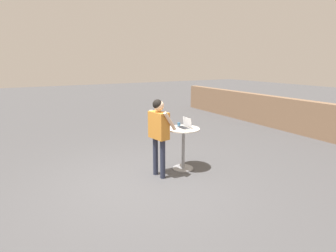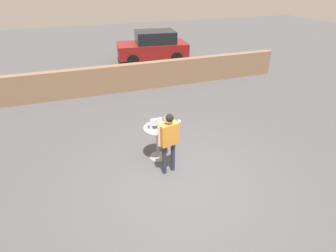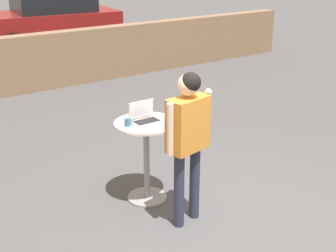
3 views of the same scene
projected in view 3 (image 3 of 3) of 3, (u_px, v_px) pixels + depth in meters
ground_plane at (226, 235)px, 4.85m from camera, size 50.00×50.00×0.00m
pavement_kerb at (17, 65)px, 9.42m from camera, size 14.52×0.35×1.16m
cafe_table at (146, 149)px, 5.34m from camera, size 0.72×0.72×0.96m
laptop at (144, 117)px, 5.23m from camera, size 0.33×0.23×0.23m
coffee_mug at (128, 122)px, 5.10m from camera, size 0.10×0.07×0.08m
standing_person at (188, 130)px, 4.73m from camera, size 0.60×0.44×1.67m
parked_car_near_street at (50, 18)px, 13.70m from camera, size 4.17×2.34×1.70m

